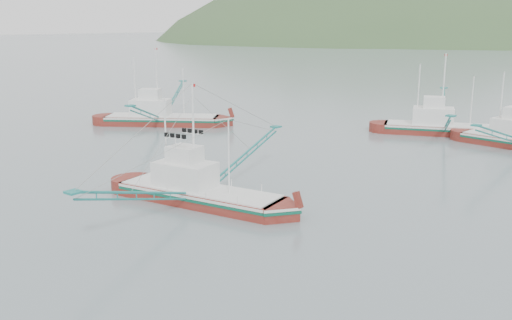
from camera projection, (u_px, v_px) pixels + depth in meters
The scene contains 5 objects.
ground at pixel (202, 221), 39.49m from camera, with size 1200.00×1200.00×0.00m, color slate.
main_boat at pixel (198, 182), 43.13m from camera, with size 13.72×24.06×9.79m.
bg_boat_left at pixel (161, 108), 76.01m from camera, with size 19.31×24.70×11.04m.
bg_boat_far at pixel (444, 117), 69.53m from camera, with size 14.78×24.99×10.55m.
headland_left at pixel (362, 41), 422.50m from camera, with size 448.00×308.00×210.00m, color #324F28.
Camera 1 is at (26.11, -27.02, 13.37)m, focal length 40.00 mm.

